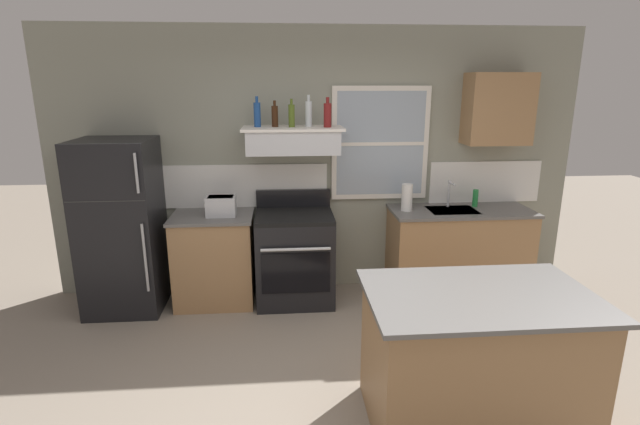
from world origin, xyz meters
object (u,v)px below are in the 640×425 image
object	(u,v)px
bottle_clear_tall	(309,113)
bottle_blue_liqueur	(257,114)
stove_range	(295,256)
bottle_brown_stout	(275,116)
toaster	(221,206)
refrigerator	(121,227)
bottle_red_label_wine	(328,115)
paper_towel_roll	(407,197)
bottle_olive_oil_square	(292,115)
dish_soap_bottle	(475,198)
kitchen_island	(475,359)

from	to	relation	value
bottle_clear_tall	bottle_blue_liqueur	bearing A→B (deg)	-178.70
stove_range	bottle_blue_liqueur	xyz separation A→B (m)	(-0.33, 0.13, 1.40)
bottle_brown_stout	toaster	bearing A→B (deg)	-166.28
refrigerator	bottle_red_label_wine	size ratio (longest dim) A/B	5.96
paper_towel_roll	toaster	bearing A→B (deg)	-178.78
bottle_brown_stout	bottle_olive_oil_square	bearing A→B (deg)	-16.75
bottle_blue_liqueur	refrigerator	bearing A→B (deg)	-173.49
bottle_olive_oil_square	bottle_clear_tall	xyz separation A→B (m)	(0.16, 0.06, 0.01)
bottle_blue_liqueur	dish_soap_bottle	size ratio (longest dim) A/B	1.58
toaster	bottle_clear_tall	world-z (taller)	bottle_clear_tall
bottle_blue_liqueur	toaster	bearing A→B (deg)	-160.77
stove_range	bottle_olive_oil_square	distance (m)	1.39
refrigerator	dish_soap_bottle	size ratio (longest dim) A/B	9.20
bottle_clear_tall	paper_towel_roll	bearing A→B (deg)	-5.92
paper_towel_roll	refrigerator	bearing A→B (deg)	-178.76
toaster	bottle_olive_oil_square	distance (m)	1.10
bottle_blue_liqueur	bottle_clear_tall	bearing A→B (deg)	1.30
stove_range	bottle_brown_stout	distance (m)	1.40
bottle_clear_tall	paper_towel_roll	world-z (taller)	bottle_clear_tall
bottle_brown_stout	kitchen_island	distance (m)	2.78
toaster	dish_soap_bottle	world-z (taller)	toaster
refrigerator	bottle_blue_liqueur	xyz separation A→B (m)	(1.32, 0.15, 1.04)
toaster	bottle_brown_stout	size ratio (longest dim) A/B	1.21
bottle_red_label_wine	paper_towel_roll	distance (m)	1.14
bottle_blue_liqueur	kitchen_island	xyz separation A→B (m)	(1.42, -2.05, -1.41)
bottle_olive_oil_square	paper_towel_roll	size ratio (longest dim) A/B	0.97
toaster	dish_soap_bottle	bearing A→B (deg)	3.08
bottle_olive_oil_square	bottle_brown_stout	bearing A→B (deg)	163.25
bottle_red_label_wine	paper_towel_roll	xyz separation A→B (m)	(0.80, -0.00, -0.82)
bottle_red_label_wine	kitchen_island	world-z (taller)	bottle_red_label_wine
toaster	bottle_red_label_wine	distance (m)	1.34
bottle_clear_tall	dish_soap_bottle	world-z (taller)	bottle_clear_tall
toaster	bottle_blue_liqueur	size ratio (longest dim) A/B	1.04
stove_range	bottle_olive_oil_square	world-z (taller)	bottle_olive_oil_square
bottle_olive_oil_square	dish_soap_bottle	distance (m)	2.07
stove_range	bottle_brown_stout	xyz separation A→B (m)	(-0.17, 0.13, 1.38)
bottle_red_label_wine	kitchen_island	xyz separation A→B (m)	(0.76, -1.96, -1.40)
stove_range	bottle_clear_tall	bearing A→B (deg)	41.62
paper_towel_roll	bottle_red_label_wine	bearing A→B (deg)	179.83
bottle_clear_tall	bottle_red_label_wine	world-z (taller)	bottle_clear_tall
bottle_olive_oil_square	kitchen_island	size ratio (longest dim) A/B	0.19
bottle_blue_liqueur	bottle_red_label_wine	world-z (taller)	bottle_blue_liqueur
toaster	bottle_blue_liqueur	bearing A→B (deg)	19.23
stove_range	paper_towel_roll	xyz separation A→B (m)	(1.13, 0.04, 0.58)
bottle_olive_oil_square	kitchen_island	distance (m)	2.68
kitchen_island	bottle_red_label_wine	bearing A→B (deg)	111.06
stove_range	bottle_blue_liqueur	size ratio (longest dim) A/B	3.83
stove_range	bottle_blue_liqueur	world-z (taller)	bottle_blue_liqueur
stove_range	bottle_red_label_wine	xyz separation A→B (m)	(0.33, 0.04, 1.40)
refrigerator	toaster	bearing A→B (deg)	1.29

